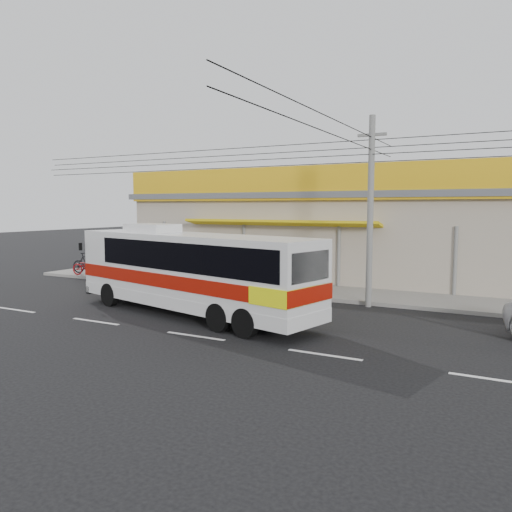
% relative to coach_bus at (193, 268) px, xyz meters
% --- Properties ---
extents(ground, '(120.00, 120.00, 0.00)m').
position_rel_coach_bus_xyz_m(ground, '(1.61, 0.27, -1.69)').
color(ground, black).
rests_on(ground, ground).
extents(sidewalk, '(30.00, 3.20, 0.15)m').
position_rel_coach_bus_xyz_m(sidewalk, '(1.61, 6.27, -1.61)').
color(sidewalk, slate).
rests_on(sidewalk, ground).
extents(lane_markings, '(50.00, 0.12, 0.01)m').
position_rel_coach_bus_xyz_m(lane_markings, '(1.61, -2.23, -1.69)').
color(lane_markings, silver).
rests_on(lane_markings, ground).
extents(storefront_building, '(22.60, 9.20, 5.70)m').
position_rel_coach_bus_xyz_m(storefront_building, '(1.61, 11.81, 0.61)').
color(storefront_building, '#AC9C8A').
rests_on(storefront_building, ground).
extents(coach_bus, '(10.47, 4.54, 3.16)m').
position_rel_coach_bus_xyz_m(coach_bus, '(0.00, 0.00, 0.00)').
color(coach_bus, silver).
rests_on(coach_bus, ground).
extents(motorbike_red, '(1.88, 0.87, 0.95)m').
position_rel_coach_bus_xyz_m(motorbike_red, '(-10.36, 4.97, -1.06)').
color(motorbike_red, maroon).
rests_on(motorbike_red, sidewalk).
extents(motorbike_dark, '(1.98, 0.86, 1.15)m').
position_rel_coach_bus_xyz_m(motorbike_dark, '(-10.85, 5.49, -0.96)').
color(motorbike_dark, black).
rests_on(motorbike_dark, sidewalk).
extents(utility_pole, '(34.00, 14.00, 7.15)m').
position_rel_coach_bus_xyz_m(utility_pole, '(4.93, 4.47, 4.21)').
color(utility_pole, slate).
rests_on(utility_pole, ground).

